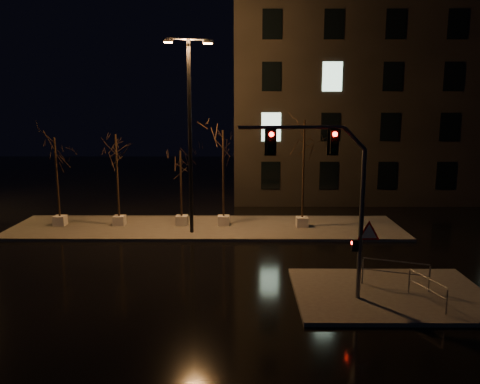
{
  "coord_description": "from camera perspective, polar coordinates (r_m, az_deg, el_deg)",
  "views": [
    {
      "loc": [
        2.05,
        -19.74,
        6.86
      ],
      "look_at": [
        1.95,
        2.41,
        2.8
      ],
      "focal_mm": 35.0,
      "sensor_mm": 36.0,
      "label": 1
    }
  ],
  "objects": [
    {
      "name": "tree_1",
      "position": [
        27.07,
        -14.85,
        4.4
      ],
      "size": [
        1.8,
        1.8,
        5.33
      ],
      "color": "beige",
      "rests_on": "median"
    },
    {
      "name": "tree_3",
      "position": [
        26.18,
        -2.07,
        4.94
      ],
      "size": [
        1.8,
        1.8,
        5.57
      ],
      "color": "beige",
      "rests_on": "median"
    },
    {
      "name": "median",
      "position": [
        26.7,
        -4.16,
        -4.36
      ],
      "size": [
        22.0,
        5.0,
        0.15
      ],
      "primitive_type": "cube",
      "color": "#484641",
      "rests_on": "ground"
    },
    {
      "name": "guard_rail_a",
      "position": [
        18.65,
        18.43,
        -9.02
      ],
      "size": [
        2.29,
        0.86,
        1.05
      ],
      "rotation": [
        0.0,
        0.0,
        -0.35
      ],
      "color": "slate",
      "rests_on": "sidewalk_corner"
    },
    {
      "name": "tree_2",
      "position": [
        26.53,
        -7.26,
        2.98
      ],
      "size": [
        1.8,
        1.8,
        4.38
      ],
      "color": "beige",
      "rests_on": "median"
    },
    {
      "name": "building",
      "position": [
        39.59,
        18.17,
        10.82
      ],
      "size": [
        25.0,
        12.0,
        15.0
      ],
      "primitive_type": "cube",
      "color": "black",
      "rests_on": "ground"
    },
    {
      "name": "streetlight_main",
      "position": [
        24.68,
        -6.14,
        8.29
      ],
      "size": [
        2.51,
        0.85,
        10.1
      ],
      "rotation": [
        0.0,
        0.0,
        0.23
      ],
      "color": "black",
      "rests_on": "median"
    },
    {
      "name": "tree_4",
      "position": [
        26.05,
        7.81,
        5.8
      ],
      "size": [
        1.8,
        1.8,
        6.16
      ],
      "color": "beige",
      "rests_on": "median"
    },
    {
      "name": "ground",
      "position": [
        21.0,
        -5.41,
        -8.73
      ],
      "size": [
        90.0,
        90.0,
        0.0
      ],
      "primitive_type": "plane",
      "color": "black",
      "rests_on": "ground"
    },
    {
      "name": "sidewalk_corner",
      "position": [
        18.42,
        17.84,
        -11.75
      ],
      "size": [
        7.0,
        5.0,
        0.15
      ],
      "primitive_type": "cube",
      "color": "#484641",
      "rests_on": "ground"
    },
    {
      "name": "traffic_signal_mast",
      "position": [
        16.21,
        11.43,
        0.55
      ],
      "size": [
        4.99,
        0.37,
        6.09
      ],
      "rotation": [
        0.0,
        0.0,
        0.05
      ],
      "color": "slate",
      "rests_on": "sidewalk_corner"
    },
    {
      "name": "guard_rail_b",
      "position": [
        17.65,
        21.86,
        -10.66
      ],
      "size": [
        0.63,
        1.87,
        0.93
      ],
      "rotation": [
        0.0,
        0.0,
        1.88
      ],
      "color": "slate",
      "rests_on": "sidewalk_corner"
    },
    {
      "name": "tree_0",
      "position": [
        28.14,
        -21.56,
        3.97
      ],
      "size": [
        1.8,
        1.8,
        5.16
      ],
      "color": "beige",
      "rests_on": "median"
    }
  ]
}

